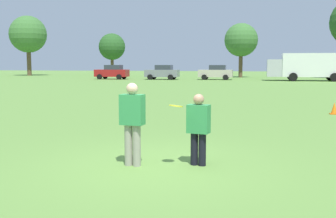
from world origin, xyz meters
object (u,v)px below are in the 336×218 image
player_thrower (132,119)px  parked_car_mid_left (162,72)px  parked_car_center (216,72)px  frisbee (176,106)px  box_truck (307,66)px  parked_car_near_left (112,72)px  player_defender (198,126)px  traffic_cone (334,109)px

player_thrower → parked_car_mid_left: (-8.51, 42.24, -0.02)m
player_thrower → parked_car_center: size_ratio=0.40×
frisbee → box_truck: 42.41m
frisbee → parked_car_near_left: size_ratio=0.06×
frisbee → parked_car_mid_left: size_ratio=0.06×
player_thrower → box_truck: (8.72, 41.65, 0.81)m
player_thrower → player_defender: size_ratio=1.15×
frisbee → parked_car_mid_left: 43.30m
parked_car_mid_left → box_truck: 17.25m
player_defender → parked_car_mid_left: parked_car_mid_left is taller
frisbee → box_truck: bearing=79.4°
player_thrower → frisbee: size_ratio=6.10×
traffic_cone → player_thrower: bearing=-120.6°
traffic_cone → box_truck: size_ratio=0.06×
frisbee → parked_car_center: (-2.74, 43.08, -0.31)m
player_thrower → box_truck: box_truck is taller
parked_car_near_left → box_truck: (23.77, -0.37, 0.83)m
traffic_cone → parked_car_center: parked_car_center is taller
parked_car_center → traffic_cone: bearing=-77.3°
traffic_cone → box_truck: bearing=84.6°
traffic_cone → parked_car_center: (-7.52, 33.46, 0.69)m
frisbee → box_truck: box_truck is taller
player_defender → parked_car_near_left: bearing=111.4°
traffic_cone → box_truck: box_truck is taller
player_defender → box_truck: size_ratio=0.17×
player_thrower → traffic_cone: 11.15m
player_thrower → parked_car_near_left: (-15.05, 42.02, -0.02)m
parked_car_mid_left → traffic_cone: bearing=-66.5°
box_truck → frisbee: bearing=-100.6°
parked_car_near_left → player_defender: bearing=-68.6°
parked_car_center → player_thrower: bearing=-87.5°
frisbee → player_thrower: bearing=178.2°
player_thrower → parked_car_center: bearing=92.5°
player_defender → parked_car_near_left: 44.82m
player_thrower → parked_car_near_left: 44.63m
frisbee → parked_car_near_left: (-15.94, 42.05, -0.31)m
player_thrower → frisbee: player_thrower is taller
player_thrower → parked_car_center: parked_car_center is taller
parked_car_center → box_truck: 10.69m
player_thrower → player_defender: 1.33m
frisbee → box_truck: size_ratio=0.03×
frisbee → traffic_cone: bearing=63.6°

